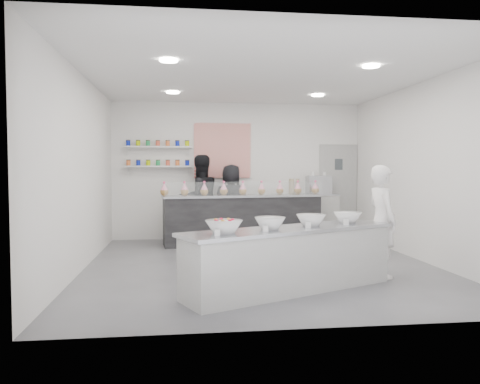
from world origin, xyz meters
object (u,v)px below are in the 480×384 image
Objects in this scene: back_bar at (243,219)px; espresso_ledge at (308,216)px; espresso_machine at (319,185)px; staff_right at (231,203)px; woman_prep at (382,221)px; staff_left at (200,198)px; prep_counter at (291,259)px.

espresso_ledge is (1.55, 0.61, -0.01)m from back_bar.
back_bar is 1.66m from espresso_ledge.
staff_right is (-1.97, -0.18, -0.36)m from espresso_machine.
woman_prep is 4.36m from staff_left.
espresso_machine is at bearing -174.35° from staff_right.
back_bar is 0.56m from staff_right.
prep_counter is 4.23m from staff_right.
back_bar reaches higher than prep_counter.
espresso_machine reaches higher than espresso_ledge.
espresso_machine is at bearing 12.03° from back_bar.
back_bar is at bearing 114.41° from staff_right.
staff_left reaches higher than espresso_ledge.
back_bar is 6.37× the size of espresso_machine.
staff_left is (-2.46, 3.59, 0.12)m from woman_prep.
back_bar is 1.78× the size of staff_left.
back_bar reaches higher than espresso_ledge.
staff_right reaches higher than espresso_machine.
prep_counter is at bearing -94.82° from back_bar.
espresso_machine is at bearing 0.00° from espresso_ledge.
staff_left is (-0.86, 0.43, 0.41)m from back_bar.
woman_prep is at bearing -89.27° from espresso_ledge.
staff_left is (-0.99, 4.19, 0.52)m from prep_counter.
staff_right is at bearing -174.79° from espresso_machine.
espresso_machine is at bearing 44.70° from prep_counter.
staff_left is (-2.65, -0.18, -0.26)m from espresso_machine.
prep_counter is at bearing -108.00° from espresso_ledge.
prep_counter is 1.60× the size of staff_left.
staff_left reaches higher than woman_prep.
espresso_machine is 0.31× the size of staff_right.
espresso_ledge is 0.81× the size of staff_right.
back_bar is 1.99× the size of staff_right.
staff_left is at bearing 0.44° from staff_right.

